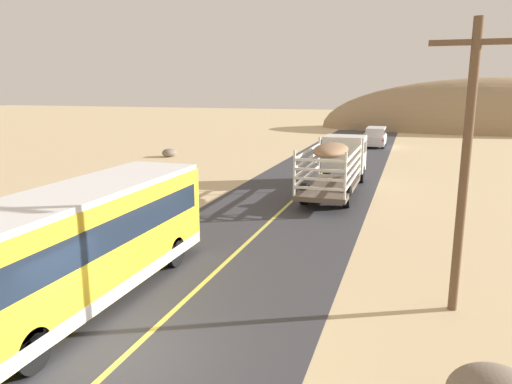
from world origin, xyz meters
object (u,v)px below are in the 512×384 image
(livestock_truck, at_px, (339,159))
(boulder_mid_field, at_px, (169,153))
(bus, at_px, (81,243))
(power_pole_near, at_px, (466,161))
(car_far, at_px, (376,136))

(livestock_truck, distance_m, boulder_mid_field, 18.25)
(livestock_truck, bearing_deg, bus, -104.17)
(power_pole_near, bearing_deg, car_far, 97.45)
(livestock_truck, height_order, car_far, livestock_truck)
(bus, xyz_separation_m, power_pole_near, (9.77, 2.68, 2.33))
(bus, distance_m, boulder_mid_field, 28.99)
(bus, bearing_deg, livestock_truck, 75.83)
(bus, xyz_separation_m, boulder_mid_field, (-11.39, 26.62, -1.40))
(car_far, height_order, boulder_mid_field, car_far)
(car_far, bearing_deg, power_pole_near, -82.55)
(livestock_truck, distance_m, car_far, 21.63)
(livestock_truck, xyz_separation_m, power_pole_near, (5.30, -15.02, 2.28))
(car_far, height_order, power_pole_near, power_pole_near)
(car_far, relative_size, boulder_mid_field, 3.17)
(livestock_truck, bearing_deg, power_pole_near, -70.55)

